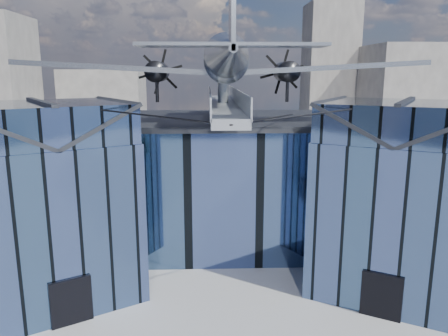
{
  "coord_description": "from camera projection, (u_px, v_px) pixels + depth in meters",
  "views": [
    {
      "loc": [
        -1.01,
        -26.22,
        13.33
      ],
      "look_at": [
        0.0,
        2.0,
        7.2
      ],
      "focal_mm": 35.0,
      "sensor_mm": 36.0,
      "label": 1
    }
  ],
  "objects": [
    {
      "name": "ground_plane",
      "position": [
        225.0,
        282.0,
        28.47
      ],
      "size": [
        120.0,
        120.0,
        0.0
      ],
      "primitive_type": "plane",
      "color": "#939397"
    },
    {
      "name": "museum",
      "position": [
        222.0,
        179.0,
        32.98
      ],
      "size": [
        32.88,
        24.5,
        17.6
      ],
      "color": "#415884",
      "rests_on": "ground"
    },
    {
      "name": "bg_towers",
      "position": [
        222.0,
        93.0,
        75.71
      ],
      "size": [
        77.0,
        24.5,
        26.0
      ],
      "color": "gray",
      "rests_on": "ground"
    },
    {
      "name": "tree_side_e",
      "position": [
        414.0,
        172.0,
        42.9
      ],
      "size": [
        4.62,
        4.62,
        5.69
      ],
      "rotation": [
        0.0,
        0.0,
        0.33
      ],
      "color": "black",
      "rests_on": "ground"
    }
  ]
}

